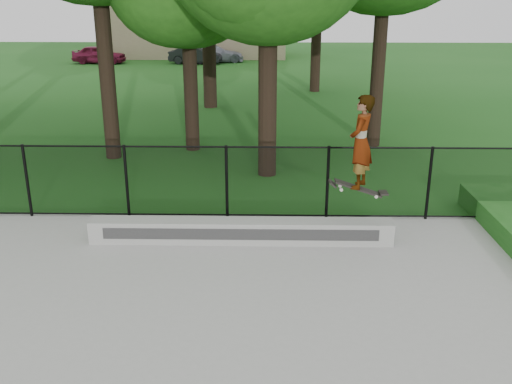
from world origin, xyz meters
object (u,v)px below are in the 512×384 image
Objects in this scene: grind_ledge at (241,231)px; car_b at (196,55)px; car_a at (99,54)px; skater_airborne at (361,144)px; car_c at (214,54)px.

grind_ledge is 28.44m from car_b.
grind_ledge is at bearing -155.51° from car_a.
car_b is 1.72× the size of skater_airborne.
car_b is at bearing 102.42° from skater_airborne.
skater_airborne is (6.25, -28.39, 1.42)m from car_b.
car_a reaches higher than car_c.
car_a is (-10.51, 28.17, 0.31)m from grind_ledge.
car_a is 1.89× the size of skater_airborne.
grind_ledge is 29.06m from car_c.
skater_airborne reaches higher than grind_ledge.
car_a reaches higher than car_b.
grind_ledge is 1.62× the size of car_a.
car_b is (6.29, -0.05, -0.02)m from car_a.
car_c is 29.64m from skater_airborne.
skater_airborne reaches higher than car_c.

